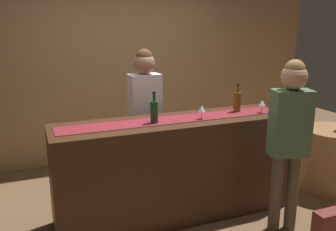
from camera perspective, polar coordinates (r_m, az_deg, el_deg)
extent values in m
plane|color=brown|center=(3.87, 0.92, -15.42)|extent=(10.00, 10.00, 0.00)
cube|color=tan|center=(5.18, -7.19, 9.06)|extent=(6.00, 0.12, 2.90)
cube|color=#3D2314|center=(3.64, 0.95, -8.45)|extent=(2.36, 0.60, 1.02)
cube|color=maroon|center=(3.48, 0.98, -0.65)|extent=(2.24, 0.28, 0.01)
cylinder|color=brown|center=(3.83, 10.95, 2.09)|extent=(0.07, 0.07, 0.21)
cylinder|color=brown|center=(3.81, 11.05, 4.18)|extent=(0.03, 0.03, 0.08)
cylinder|color=black|center=(3.80, 11.08, 4.87)|extent=(0.03, 0.03, 0.02)
cylinder|color=#194723|center=(3.33, -2.20, 0.49)|extent=(0.07, 0.07, 0.21)
cylinder|color=#194723|center=(3.30, -2.23, 2.89)|extent=(0.03, 0.03, 0.08)
cylinder|color=black|center=(3.29, -2.24, 3.68)|extent=(0.03, 0.03, 0.02)
cylinder|color=silver|center=(3.86, 14.64, 0.39)|extent=(0.06, 0.06, 0.00)
cylinder|color=silver|center=(3.85, 14.67, 0.96)|extent=(0.01, 0.01, 0.08)
cone|color=silver|center=(3.84, 14.74, 1.98)|extent=(0.07, 0.07, 0.06)
cylinder|color=silver|center=(3.51, 5.36, -0.60)|extent=(0.06, 0.06, 0.00)
cylinder|color=silver|center=(3.50, 5.38, 0.03)|extent=(0.01, 0.01, 0.08)
cone|color=silver|center=(3.48, 5.41, 1.14)|extent=(0.07, 0.07, 0.06)
cylinder|color=#26262B|center=(4.19, -2.51, -7.12)|extent=(0.11, 0.11, 0.78)
cylinder|color=#26262B|center=(4.13, -4.57, -7.45)|extent=(0.11, 0.11, 0.78)
cube|color=white|center=(3.95, -3.69, 2.15)|extent=(0.35, 0.22, 0.62)
sphere|color=#9E7051|center=(3.89, -3.79, 8.28)|extent=(0.23, 0.23, 0.23)
sphere|color=brown|center=(3.88, -3.81, 9.22)|extent=(0.18, 0.18, 0.18)
cylinder|color=brown|center=(3.58, 16.76, -11.78)|extent=(0.11, 0.11, 0.76)
cylinder|color=brown|center=(3.64, 19.13, -11.51)|extent=(0.11, 0.11, 0.76)
cube|color=#4C6B4C|center=(3.38, 18.84, -1.17)|extent=(0.38, 0.28, 0.60)
sphere|color=tan|center=(3.30, 19.43, 5.80)|extent=(0.23, 0.23, 0.23)
sphere|color=olive|center=(3.29, 19.52, 6.88)|extent=(0.18, 0.18, 0.18)
cylinder|color=#996B42|center=(4.67, 24.38, -6.39)|extent=(0.68, 0.68, 0.74)
cube|color=brown|center=(3.83, 24.13, -15.23)|extent=(0.28, 0.14, 0.22)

